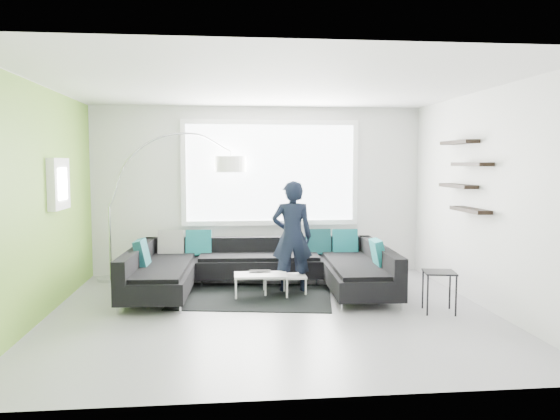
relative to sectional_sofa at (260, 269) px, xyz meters
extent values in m
plane|color=gray|center=(0.08, -1.06, -0.35)|extent=(5.50, 5.50, 0.00)
cube|color=silver|center=(0.08, 1.44, 1.05)|extent=(5.50, 0.04, 2.80)
cube|color=silver|center=(0.08, -3.56, 1.05)|extent=(5.50, 0.04, 2.80)
cube|color=silver|center=(-2.67, -1.06, 1.05)|extent=(0.04, 5.00, 2.80)
cube|color=silver|center=(2.83, -1.06, 1.05)|extent=(0.04, 5.00, 2.80)
cube|color=white|center=(0.08, -1.06, 2.45)|extent=(5.50, 5.00, 0.04)
cube|color=#6B9E33|center=(-2.66, -1.06, 1.05)|extent=(0.01, 5.00, 2.80)
cube|color=white|center=(0.28, 1.40, 1.35)|extent=(2.96, 0.06, 1.68)
cube|color=white|center=(-2.60, -0.46, 1.25)|extent=(0.12, 0.66, 0.66)
cube|color=black|center=(2.72, -0.66, 1.35)|extent=(0.20, 1.24, 0.95)
cube|color=black|center=(0.00, 0.00, -0.15)|extent=(3.76, 2.43, 0.38)
cube|color=black|center=(0.00, 0.00, 0.18)|extent=(3.76, 2.43, 0.29)
cube|color=#0C4C51|center=(0.00, 0.00, 0.24)|extent=(3.27, 0.35, 0.40)
cube|color=black|center=(-0.11, -0.22, -0.34)|extent=(2.39, 1.91, 0.01)
cube|color=white|center=(0.17, -0.12, -0.19)|extent=(0.97, 0.57, 0.31)
cube|color=black|center=(2.16, -1.24, -0.09)|extent=(0.44, 0.44, 0.52)
imported|color=black|center=(0.47, 0.07, 0.46)|extent=(0.63, 0.45, 1.61)
imported|color=black|center=(0.00, -0.08, -0.02)|extent=(0.33, 0.23, 0.02)
camera|label=1|loc=(-0.52, -7.70, 1.53)|focal=35.00mm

